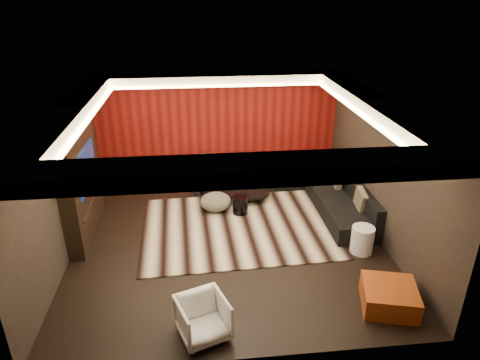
{
  "coord_description": "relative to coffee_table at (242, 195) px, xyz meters",
  "views": [
    {
      "loc": [
        -0.56,
        -7.28,
        4.66
      ],
      "look_at": [
        0.3,
        0.6,
        1.05
      ],
      "focal_mm": 32.0,
      "sensor_mm": 36.0,
      "label": 1
    }
  ],
  "objects": [
    {
      "name": "cove_front",
      "position": [
        -0.48,
        -4.11,
        2.47
      ],
      "size": [
        4.8,
        0.08,
        0.04
      ],
      "primitive_type": "cube",
      "color": "#FFD899",
      "rests_on": "ground"
    },
    {
      "name": "drum_stool",
      "position": [
        -0.12,
        -0.66,
        0.09
      ],
      "size": [
        0.39,
        0.39,
        0.4
      ],
      "primitive_type": "cylinder",
      "rotation": [
        0.0,
        0.0,
        -0.16
      ],
      "color": "black",
      "rests_on": "rug"
    },
    {
      "name": "red_feature_wall",
      "position": [
        -0.48,
        1.22,
        1.27
      ],
      "size": [
        5.98,
        0.05,
        2.78
      ],
      "primitive_type": "cube",
      "color": "#6B0C0A",
      "rests_on": "ground"
    },
    {
      "name": "wall_right",
      "position": [
        2.53,
        -1.75,
        1.27
      ],
      "size": [
        0.02,
        6.0,
        2.8
      ],
      "primitive_type": "cube",
      "color": "black",
      "rests_on": "ground"
    },
    {
      "name": "tv_shelf",
      "position": [
        -3.17,
        -1.15,
        0.57
      ],
      "size": [
        0.04,
        1.6,
        0.04
      ],
      "primitive_type": "cube",
      "color": "black",
      "rests_on": "ground"
    },
    {
      "name": "armchair",
      "position": [
        -1.05,
        -4.25,
        0.19
      ],
      "size": [
        0.87,
        0.88,
        0.63
      ],
      "primitive_type": "imported",
      "rotation": [
        0.0,
        0.0,
        0.35
      ],
      "color": "white",
      "rests_on": "floor"
    },
    {
      "name": "cove_back",
      "position": [
        -0.48,
        0.61,
        2.47
      ],
      "size": [
        4.8,
        0.08,
        0.04
      ],
      "primitive_type": "cube",
      "color": "#FFD899",
      "rests_on": "ground"
    },
    {
      "name": "white_side_table",
      "position": [
        2.02,
        -2.41,
        0.14
      ],
      "size": [
        0.55,
        0.55,
        0.53
      ],
      "primitive_type": "cylinder",
      "rotation": [
        0.0,
        0.0,
        0.37
      ],
      "color": "white",
      "rests_on": "floor"
    },
    {
      "name": "orange_ottoman",
      "position": [
        1.89,
        -3.94,
        0.05
      ],
      "size": [
        1.0,
        1.0,
        0.37
      ],
      "primitive_type": "cube",
      "rotation": [
        0.0,
        0.0,
        -0.26
      ],
      "color": "#A63E15",
      "rests_on": "floor"
    },
    {
      "name": "soffit_right",
      "position": [
        2.22,
        -1.75,
        2.56
      ],
      "size": [
        0.6,
        4.8,
        0.22
      ],
      "primitive_type": "cube",
      "color": "silver",
      "rests_on": "ground"
    },
    {
      "name": "throw_pillows",
      "position": [
        1.39,
        -0.05,
        0.49
      ],
      "size": [
        3.3,
        2.81,
        0.5
      ],
      "color": "beige",
      "rests_on": "sectional_sofa"
    },
    {
      "name": "soffit_front",
      "position": [
        -0.48,
        -4.45,
        2.56
      ],
      "size": [
        6.0,
        0.6,
        0.22
      ],
      "primitive_type": "cube",
      "color": "silver",
      "rests_on": "ground"
    },
    {
      "name": "wall_back",
      "position": [
        -0.48,
        1.26,
        1.27
      ],
      "size": [
        6.0,
        0.02,
        2.8
      ],
      "primitive_type": "cube",
      "color": "black",
      "rests_on": "ground"
    },
    {
      "name": "wall_left",
      "position": [
        -3.49,
        -1.75,
        1.27
      ],
      "size": [
        0.02,
        6.0,
        2.8
      ],
      "primitive_type": "cube",
      "color": "black",
      "rests_on": "ground"
    },
    {
      "name": "striped_pouf",
      "position": [
        -0.66,
        -0.44,
        0.08
      ],
      "size": [
        0.92,
        0.92,
        0.39
      ],
      "primitive_type": "ellipsoid",
      "rotation": [
        0.0,
        0.0,
        -0.39
      ],
      "color": "#B6AC8D",
      "rests_on": "rug"
    },
    {
      "name": "tv_screen",
      "position": [
        -3.17,
        -1.15,
        1.32
      ],
      "size": [
        0.04,
        1.3,
        0.8
      ],
      "primitive_type": "cube",
      "color": "black",
      "rests_on": "ground"
    },
    {
      "name": "cove_right",
      "position": [
        1.88,
        -1.75,
        2.47
      ],
      "size": [
        0.08,
        4.8,
        0.04
      ],
      "primitive_type": "cube",
      "color": "#FFD899",
      "rests_on": "ground"
    },
    {
      "name": "sectional_sofa",
      "position": [
        1.26,
        0.12,
        0.13
      ],
      "size": [
        3.65,
        3.5,
        0.75
      ],
      "color": "black",
      "rests_on": "floor"
    },
    {
      "name": "tv_surround",
      "position": [
        -3.33,
        -1.15,
        0.97
      ],
      "size": [
        0.3,
        2.0,
        2.2
      ],
      "primitive_type": "cube",
      "color": "black",
      "rests_on": "ground"
    },
    {
      "name": "soffit_back",
      "position": [
        -0.48,
        0.95,
        2.56
      ],
      "size": [
        6.0,
        0.6,
        0.22
      ],
      "primitive_type": "cube",
      "color": "silver",
      "rests_on": "ground"
    },
    {
      "name": "floor",
      "position": [
        -0.48,
        -1.75,
        -0.14
      ],
      "size": [
        6.0,
        6.0,
        0.02
      ],
      "primitive_type": "cube",
      "color": "black",
      "rests_on": "ground"
    },
    {
      "name": "cove_left",
      "position": [
        -2.84,
        -1.75,
        2.47
      ],
      "size": [
        0.08,
        4.8,
        0.04
      ],
      "primitive_type": "cube",
      "color": "#FFD899",
      "rests_on": "ground"
    },
    {
      "name": "ceiling",
      "position": [
        -0.48,
        -1.75,
        2.68
      ],
      "size": [
        6.0,
        6.0,
        0.02
      ],
      "primitive_type": "cube",
      "color": "silver",
      "rests_on": "ground"
    },
    {
      "name": "coffee_table",
      "position": [
        0.0,
        0.0,
        0.0
      ],
      "size": [
        1.58,
        1.58,
        0.22
      ],
      "primitive_type": "cylinder",
      "rotation": [
        0.0,
        0.0,
        -0.25
      ],
      "color": "black",
      "rests_on": "rug"
    },
    {
      "name": "soffit_left",
      "position": [
        -3.18,
        -1.75,
        2.56
      ],
      "size": [
        0.6,
        4.8,
        0.22
      ],
      "primitive_type": "cube",
      "color": "silver",
      "rests_on": "ground"
    },
    {
      "name": "rug",
      "position": [
        -0.25,
        -1.25,
        -0.12
      ],
      "size": [
        4.11,
        3.15,
        0.02
      ],
      "primitive_type": "cube",
      "rotation": [
        0.0,
        0.0,
        0.04
      ],
      "color": "beige",
      "rests_on": "floor"
    }
  ]
}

